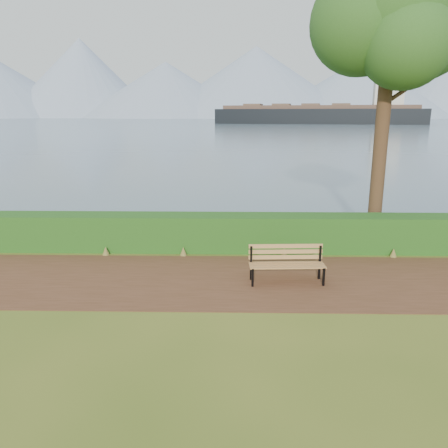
{
  "coord_description": "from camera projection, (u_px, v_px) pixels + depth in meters",
  "views": [
    {
      "loc": [
        0.24,
        -9.1,
        3.71
      ],
      "look_at": [
        0.01,
        1.2,
        1.1
      ],
      "focal_mm": 35.0,
      "sensor_mm": 36.0,
      "label": 1
    }
  ],
  "objects": [
    {
      "name": "ground",
      "position": [
        222.0,
        285.0,
        9.73
      ],
      "size": [
        140.0,
        140.0,
        0.0
      ],
      "primitive_type": "plane",
      "color": "#485F1B",
      "rests_on": "ground"
    },
    {
      "name": "path",
      "position": [
        223.0,
        280.0,
        10.02
      ],
      "size": [
        40.0,
        3.4,
        0.01
      ],
      "primitive_type": "cube",
      "color": "#4F2F1B",
      "rests_on": "ground"
    },
    {
      "name": "hedge",
      "position": [
        225.0,
        233.0,
        12.13
      ],
      "size": [
        32.0,
        0.85,
        1.0
      ],
      "primitive_type": "cube",
      "color": "#1F4915",
      "rests_on": "ground"
    },
    {
      "name": "water",
      "position": [
        233.0,
        120.0,
        261.71
      ],
      "size": [
        700.0,
        510.0,
        0.0
      ],
      "primitive_type": "cube",
      "color": "slate",
      "rests_on": "ground"
    },
    {
      "name": "mountains",
      "position": [
        224.0,
        86.0,
        396.65
      ],
      "size": [
        585.0,
        190.0,
        70.0
      ],
      "color": "#8295AE",
      "rests_on": "ground"
    },
    {
      "name": "bench",
      "position": [
        286.0,
        261.0,
        9.82
      ],
      "size": [
        1.71,
        0.58,
        0.84
      ],
      "rotation": [
        0.0,
        0.0,
        0.05
      ],
      "color": "black",
      "rests_on": "ground"
    },
    {
      "name": "tree",
      "position": [
        391.0,
        16.0,
        11.48
      ],
      "size": [
        4.33,
        3.59,
        8.35
      ],
      "rotation": [
        0.0,
        0.0,
        -0.17
      ],
      "color": "#382017",
      "rests_on": "ground"
    },
    {
      "name": "cargo_ship",
      "position": [
        325.0,
        115.0,
        159.76
      ],
      "size": [
        75.91,
        27.85,
        22.81
      ],
      "rotation": [
        0.0,
        0.0,
        -0.22
      ],
      "color": "black",
      "rests_on": "ground"
    }
  ]
}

